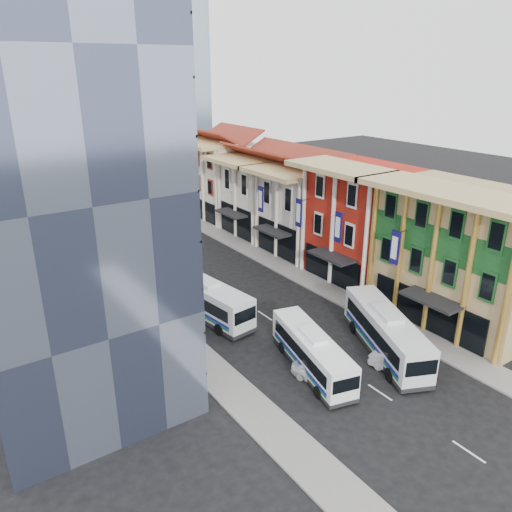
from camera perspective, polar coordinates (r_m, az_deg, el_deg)
ground at (r=36.96m, az=15.16°, el=-15.57°), size 200.00×200.00×0.00m
sidewalk_right at (r=55.93m, az=3.97°, el=-1.68°), size 3.00×90.00×0.15m
sidewalk_left at (r=48.14m, az=-12.23°, el=-6.06°), size 3.00×90.00×0.15m
shophouse_tan at (r=47.06m, az=22.52°, el=-0.01°), size 8.00×14.00×12.00m
shophouse_red at (r=54.01m, az=12.03°, el=3.75°), size 8.00×10.00×12.00m
shophouse_cream_near at (r=60.90m, az=5.54°, el=5.09°), size 8.00×9.00×10.00m
shophouse_cream_mid at (r=67.79m, az=0.65°, el=6.83°), size 8.00×9.00×10.00m
shophouse_cream_far at (r=76.28m, az=-3.94°, el=8.76°), size 8.00×12.00×11.00m
office_tower at (r=38.44m, az=-24.04°, el=9.35°), size 12.00×26.00×30.00m
office_block_far at (r=62.48m, az=-26.38°, el=5.29°), size 10.00×18.00×14.00m
bus_left_near at (r=38.12m, az=6.43°, el=-10.77°), size 4.63×10.22×3.19m
bus_left_far at (r=45.75m, az=-5.88°, el=-4.72°), size 4.13×11.60×3.64m
bus_right at (r=41.21m, az=14.61°, el=-8.39°), size 7.07×11.56×3.67m
sedan_left at (r=37.28m, az=7.18°, el=-13.23°), size 2.62×4.47×1.42m
sedan_right at (r=39.48m, az=16.01°, el=-11.83°), size 2.69×4.61×1.44m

